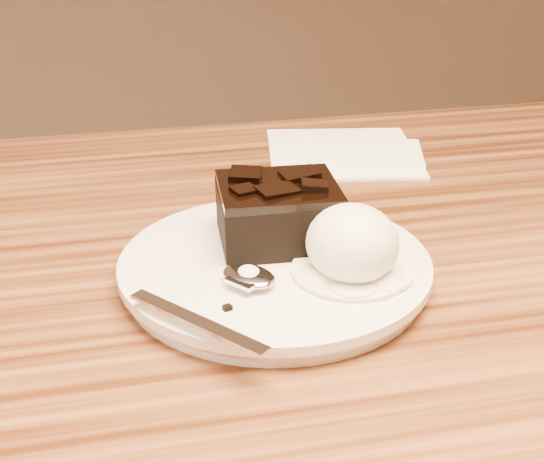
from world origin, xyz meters
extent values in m
cylinder|color=white|center=(0.08, -0.01, 0.76)|extent=(0.25, 0.25, 0.02)
cube|color=black|center=(0.09, 0.02, 0.79)|extent=(0.10, 0.09, 0.04)
ellipsoid|color=white|center=(0.13, -0.04, 0.80)|extent=(0.07, 0.07, 0.06)
cylinder|color=white|center=(0.13, -0.04, 0.77)|extent=(0.09, 0.09, 0.00)
cube|color=white|center=(0.22, 0.26, 0.75)|extent=(0.19, 0.19, 0.01)
cube|color=black|center=(0.03, -0.07, 0.77)|extent=(0.01, 0.01, 0.00)
cube|color=black|center=(0.12, 0.01, 0.77)|extent=(0.01, 0.01, 0.00)
cube|color=black|center=(0.12, 0.00, 0.77)|extent=(0.01, 0.00, 0.00)
camera|label=1|loc=(-0.04, -0.53, 1.06)|focal=51.36mm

